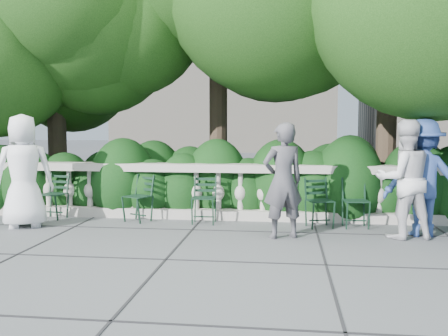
# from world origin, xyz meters

# --- Properties ---
(ground) EXTENTS (90.00, 90.00, 0.00)m
(ground) POSITION_xyz_m (0.00, 0.00, 0.00)
(ground) COLOR #4C4E53
(ground) RESTS_ON ground
(balustrade) EXTENTS (12.00, 0.44, 1.00)m
(balustrade) POSITION_xyz_m (0.00, 1.80, 0.49)
(balustrade) COLOR #9E998E
(balustrade) RESTS_ON ground
(shrub_hedge) EXTENTS (15.00, 2.60, 1.70)m
(shrub_hedge) POSITION_xyz_m (0.00, 3.00, 0.00)
(shrub_hedge) COLOR black
(shrub_hedge) RESTS_ON ground
(tree_canopy) EXTENTS (15.04, 6.52, 6.78)m
(tree_canopy) POSITION_xyz_m (0.69, 3.19, 3.96)
(tree_canopy) COLOR #3F3023
(tree_canopy) RESTS_ON ground
(chair_a) EXTENTS (0.51, 0.55, 0.84)m
(chair_a) POSITION_xyz_m (-3.20, 1.32, 0.00)
(chair_a) COLOR black
(chair_a) RESTS_ON ground
(chair_b) EXTENTS (0.45, 0.49, 0.84)m
(chair_b) POSITION_xyz_m (-0.39, 1.21, 0.00)
(chair_b) COLOR black
(chair_b) RESTS_ON ground
(chair_c) EXTENTS (0.61, 0.62, 0.84)m
(chair_c) POSITION_xyz_m (-1.64, 1.26, 0.00)
(chair_c) COLOR black
(chair_c) RESTS_ON ground
(chair_d) EXTENTS (0.56, 0.59, 0.84)m
(chair_d) POSITION_xyz_m (1.61, 1.13, 0.00)
(chair_d) COLOR black
(chair_d) RESTS_ON ground
(chair_f) EXTENTS (0.48, 0.52, 0.84)m
(chair_f) POSITION_xyz_m (2.17, 1.18, 0.00)
(chair_f) COLOR black
(chair_f) RESTS_ON ground
(person_businessman) EXTENTS (1.08, 0.90, 1.88)m
(person_businessman) POSITION_xyz_m (-3.29, 0.67, 0.94)
(person_businessman) COLOR white
(person_businessman) RESTS_ON ground
(person_woman_grey) EXTENTS (0.75, 0.63, 1.74)m
(person_woman_grey) POSITION_xyz_m (0.96, 0.42, 0.87)
(person_woman_grey) COLOR #47454B
(person_woman_grey) RESTS_ON ground
(person_casual_man) EXTENTS (0.98, 0.83, 1.78)m
(person_casual_man) POSITION_xyz_m (2.76, 0.64, 0.89)
(person_casual_man) COLOR silver
(person_casual_man) RESTS_ON ground
(person_older_blue) EXTENTS (1.21, 0.75, 1.79)m
(person_older_blue) POSITION_xyz_m (3.08, 0.84, 0.90)
(person_older_blue) COLOR #2D4688
(person_older_blue) RESTS_ON ground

